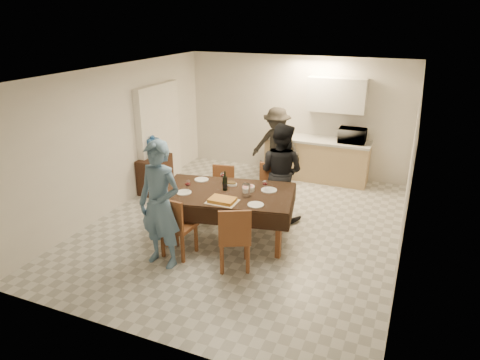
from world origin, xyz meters
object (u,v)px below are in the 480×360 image
Objects in this scene: console at (155,174)px; water_pitcher at (246,190)px; savoury_tart at (222,200)px; person_kitchen at (276,145)px; person_near at (160,205)px; water_jug at (153,148)px; dining_table at (227,194)px; microwave at (352,136)px; wine_bottle at (225,181)px; person_far at (280,172)px.

console is 2.88m from water_pitcher.
water_pitcher reaches higher than console.
savoury_tart is 3.12m from person_kitchen.
water_jug is at bearing 130.51° from person_near.
person_kitchen reaches higher than dining_table.
savoury_tart is (-0.25, -0.33, -0.07)m from water_pitcher.
water_jug is at bearing 28.33° from microwave.
wine_bottle is 3.47m from microwave.
wine_bottle is 0.58× the size of microwave.
savoury_tart is at bearing -35.64° from water_jug.
person_kitchen is at bearing 93.14° from savoury_tart.
person_far is (0.55, 1.05, 0.09)m from dining_table.
water_pitcher is (0.40, -0.10, -0.06)m from wine_bottle.
water_pitcher is at bearing 53.37° from person_near.
water_jug is at bearing 0.00° from console.
console is 4.14m from microwave.
microwave is (1.48, 3.13, 0.09)m from wine_bottle.
person_near reaches higher than person_far.
dining_table is 11.44× the size of water_pitcher.
wine_bottle is 0.17× the size of person_near.
wine_bottle reaches higher than savoury_tart.
person_far is 1.79m from person_kitchen.
person_far reaches higher than microwave.
water_jug is 0.24× the size of person_kitchen.
water_jug is at bearing 144.36° from savoury_tart.
microwave reaches higher than water_pitcher.
person_far reaches higher than water_jug.
microwave reaches higher than wine_bottle.
person_far is (0.45, 1.43, 0.03)m from savoury_tart.
dining_table is at bearing -45.00° from wine_bottle.
console is 0.45× the size of person_far.
water_pitcher is at bearing -14.04° from wine_bottle.
savoury_tart is 0.26× the size of person_far.
person_far reaches higher than dining_table.
water_jug is at bearing 150.54° from wine_bottle.
microwave is at bearing 70.32° from person_near.
water_pitcher is 2.82m from person_kitchen.
person_kitchen is (-0.42, 2.78, -0.10)m from water_pitcher.
person_far reaches higher than console.
savoury_tart reaches higher than dining_table.
water_pitcher is (2.52, -1.30, -0.01)m from water_jug.
person_near is 2.37m from person_far.
wine_bottle is at bearing 68.64° from person_far.
microwave reaches higher than console.
dining_table is 1.31× the size of person_far.
water_jug is 4.09m from microwave.
wine_bottle is 1.60× the size of water_pitcher.
person_far reaches higher than wine_bottle.
console is at bearing 5.49° from person_far.
person_kitchen reaches higher than console.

